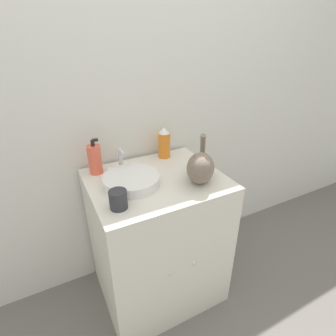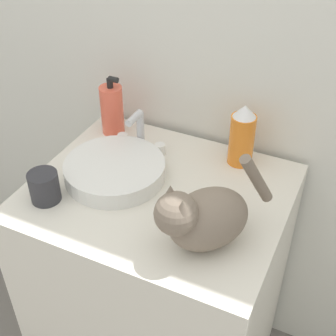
% 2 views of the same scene
% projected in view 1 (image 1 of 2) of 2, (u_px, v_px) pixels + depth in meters
% --- Properties ---
extents(ground_plane, '(8.00, 8.00, 0.00)m').
position_uv_depth(ground_plane, '(180.00, 324.00, 1.57)').
color(ground_plane, slate).
extents(wall_back, '(6.00, 0.05, 2.50)m').
position_uv_depth(wall_back, '(129.00, 91.00, 1.50)').
color(wall_back, silver).
rests_on(wall_back, ground_plane).
extents(vanity_cabinet, '(0.72, 0.61, 0.85)m').
position_uv_depth(vanity_cabinet, '(158.00, 239.00, 1.61)').
color(vanity_cabinet, silver).
rests_on(vanity_cabinet, ground_plane).
extents(sink_basin, '(0.29, 0.29, 0.05)m').
position_uv_depth(sink_basin, '(131.00, 180.00, 1.34)').
color(sink_basin, white).
rests_on(sink_basin, vanity_cabinet).
extents(faucet, '(0.16, 0.09, 0.14)m').
position_uv_depth(faucet, '(121.00, 163.00, 1.45)').
color(faucet, silver).
rests_on(faucet, vanity_cabinet).
extents(cat, '(0.25, 0.30, 0.23)m').
position_uv_depth(cat, '(200.00, 167.00, 1.34)').
color(cat, '#7A6B5B').
rests_on(cat, vanity_cabinet).
extents(soap_bottle, '(0.07, 0.07, 0.20)m').
position_uv_depth(soap_bottle, '(95.00, 159.00, 1.43)').
color(soap_bottle, '#EF6047').
rests_on(soap_bottle, vanity_cabinet).
extents(spray_bottle, '(0.07, 0.07, 0.19)m').
position_uv_depth(spray_bottle, '(164.00, 143.00, 1.61)').
color(spray_bottle, orange).
rests_on(spray_bottle, vanity_cabinet).
extents(cup, '(0.08, 0.08, 0.09)m').
position_uv_depth(cup, '(118.00, 200.00, 1.16)').
color(cup, '#2D2D33').
rests_on(cup, vanity_cabinet).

